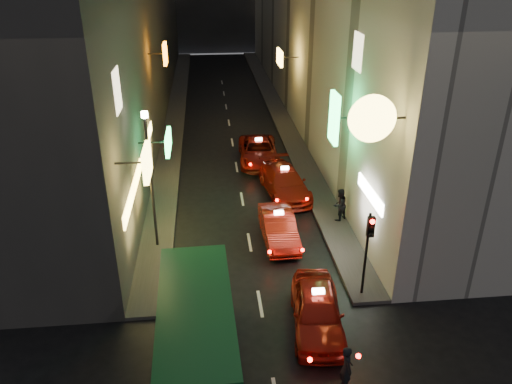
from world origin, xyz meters
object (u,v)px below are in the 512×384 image
object	(u,v)px
traffic_light	(369,238)
lamp_post	(150,172)
pedestrian_crossing	(347,365)
taxi_near	(317,307)
minibus	(197,329)

from	to	relation	value
traffic_light	lamp_post	size ratio (longest dim) A/B	0.56
pedestrian_crossing	traffic_light	world-z (taller)	traffic_light
lamp_post	traffic_light	bearing A→B (deg)	-28.91
traffic_light	taxi_near	bearing A→B (deg)	-145.69
taxi_near	traffic_light	size ratio (longest dim) A/B	1.61
traffic_light	lamp_post	xyz separation A→B (m)	(-8.20, 4.53, 1.04)
taxi_near	pedestrian_crossing	size ratio (longest dim) A/B	3.22
minibus	traffic_light	distance (m)	7.13
pedestrian_crossing	lamp_post	bearing A→B (deg)	31.42
minibus	traffic_light	bearing A→B (deg)	26.70
pedestrian_crossing	lamp_post	xyz separation A→B (m)	(-6.37, 8.75, 2.85)
minibus	pedestrian_crossing	world-z (taller)	minibus
traffic_light	lamp_post	world-z (taller)	lamp_post
minibus	pedestrian_crossing	distance (m)	4.68
minibus	taxi_near	world-z (taller)	minibus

